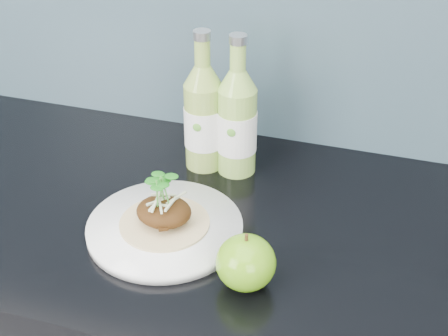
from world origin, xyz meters
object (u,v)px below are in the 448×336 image
at_px(dinner_plate, 165,228).
at_px(cider_bottle_left, 204,117).
at_px(green_apple, 246,263).
at_px(cider_bottle_right, 237,122).

xyz_separation_m(dinner_plate, cider_bottle_left, (-0.01, 0.21, 0.09)).
distance_m(green_apple, cider_bottle_left, 0.34).
bearing_deg(cider_bottle_left, dinner_plate, -105.81).
relative_size(green_apple, cider_bottle_left, 0.40).
height_order(green_apple, cider_bottle_left, cider_bottle_left).
bearing_deg(dinner_plate, cider_bottle_left, 91.70).
distance_m(dinner_plate, cider_bottle_left, 0.23).
height_order(dinner_plate, cider_bottle_right, cider_bottle_right).
height_order(green_apple, cider_bottle_right, cider_bottle_right).
height_order(dinner_plate, cider_bottle_left, cider_bottle_left).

